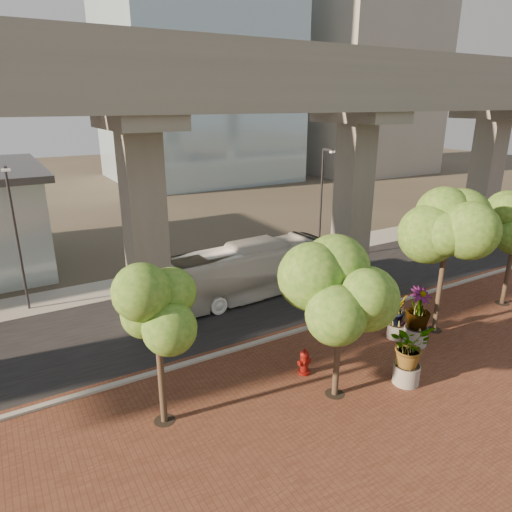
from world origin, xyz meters
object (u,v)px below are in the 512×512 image
parked_car (461,223)px  planter_front (409,348)px  fire_hydrant (304,362)px  transit_bus (242,273)px

parked_car → planter_front: 23.58m
fire_hydrant → planter_front: size_ratio=0.44×
parked_car → fire_hydrant: 25.00m
transit_bus → fire_hydrant: 7.78m
parked_car → planter_front: bearing=144.7°
parked_car → fire_hydrant: parked_car is taller
transit_bus → parked_car: (21.47, 2.46, -0.63)m
transit_bus → parked_car: 21.62m
fire_hydrant → parked_car: bearing=23.7°
transit_bus → planter_front: size_ratio=4.39×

